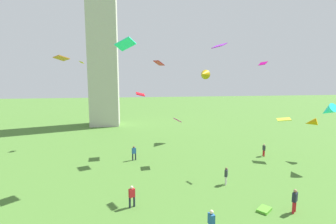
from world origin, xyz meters
The scene contains 20 objects.
monument_obelisk centered at (-12.24, 45.81, 23.56)m, with size 5.72×5.72×47.12m.
person_0 centered at (4.66, 8.25, 1.02)m, with size 0.53×0.50×1.79m.
person_1 centered at (9.48, 20.88, 0.90)m, with size 0.31×0.49×1.59m.
person_2 centered at (-6.71, 21.77, 0.99)m, with size 0.52×0.44×1.74m.
person_3 centered at (-7.06, 10.82, 0.97)m, with size 0.51×0.44×1.71m.
person_4 centered at (-2.26, 6.47, 1.01)m, with size 0.36×0.54×1.78m.
person_5 centered at (1.58, 13.62, 0.92)m, with size 0.43×0.49×1.63m.
kite_flying_0 centered at (0.82, 14.27, 12.60)m, with size 1.27×1.43×0.48m.
kite_flying_1 centered at (-13.86, 30.75, 12.01)m, with size 0.61×0.88×0.41m.
kite_flying_2 centered at (-7.36, 16.52, 12.86)m, with size 2.02×1.61×1.18m.
kite_flying_3 centered at (14.53, 19.35, 4.43)m, with size 1.73×1.69×1.27m.
kite_flying_4 centered at (-13.90, 20.01, 11.80)m, with size 1.86×1.96×0.51m.
kite_flying_5 centered at (14.09, 16.45, 6.27)m, with size 1.36×2.02×1.75m.
kite_flying_6 centered at (4.40, 30.51, 10.34)m, with size 2.41×2.60×1.54m.
kite_flying_7 centered at (-5.73, 24.69, 7.73)m, with size 1.11×1.62×0.51m.
kite_flying_8 centered at (11.30, 19.94, 4.82)m, with size 1.80×1.57×0.42m.
kite_flying_9 centered at (-3.56, 22.71, 11.55)m, with size 1.31×1.65×0.65m.
kite_flying_10 centered at (-1.79, 20.09, 5.05)m, with size 0.83×1.23×0.55m.
kite_flying_11 centered at (6.71, 17.24, 11.28)m, with size 0.80×0.98×0.43m.
kite_bundle_1 centered at (2.64, 8.79, 0.09)m, with size 1.10×0.76×0.19m, color #53A72B.
Camera 1 is at (-7.05, -7.11, 9.79)m, focal length 26.47 mm.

